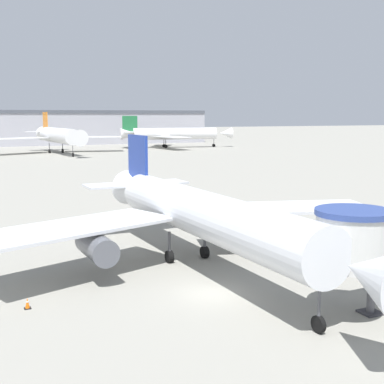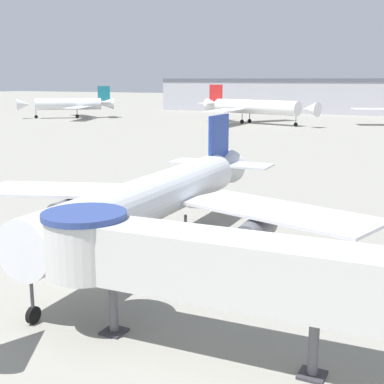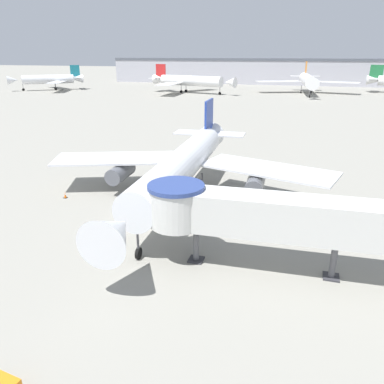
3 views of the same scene
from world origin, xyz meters
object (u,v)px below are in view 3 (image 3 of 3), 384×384
Objects in this scene: jet_bridge at (273,216)px; background_jet_teal_tail at (50,79)px; main_airplane at (184,165)px; background_jet_orange_tail at (308,80)px; traffic_cone_port_wing at (65,195)px; background_jet_red_tail at (189,81)px.

jet_bridge is 0.75× the size of background_jet_teal_tail.
main_airplane is 1.62× the size of jet_bridge.
background_jet_orange_tail is 105.18m from background_jet_teal_tail.
traffic_cone_port_wing is at bearing -167.12° from main_airplane.
background_jet_red_tail is (-33.26, 109.28, 0.83)m from main_airplane.
background_jet_orange_tail is (11.08, 118.99, 1.23)m from main_airplane.
jet_bridge is 32.53× the size of traffic_cone_port_wing.
jet_bridge is at bearing -144.48° from background_jet_red_tail.
jet_bridge reaches higher than traffic_cone_port_wing.
background_jet_orange_tail is at bearing -61.89° from background_jet_red_tail.
background_jet_orange_tail reaches higher than jet_bridge.
background_jet_teal_tail is (-103.23, 115.83, 0.15)m from jet_bridge.
jet_bridge is at bearing -19.90° from traffic_cone_port_wing.
traffic_cone_port_wing is at bearing -153.73° from background_jet_red_tail.
main_airplane is at bearing 15.28° from traffic_cone_port_wing.
traffic_cone_port_wing is 0.02× the size of background_jet_teal_tail.
background_jet_orange_tail is (0.92, 130.52, 0.81)m from jet_bridge.
background_jet_orange_tail is 1.43× the size of background_jet_teal_tail.
background_jet_teal_tail is (-104.15, -14.69, -0.66)m from background_jet_orange_tail.
jet_bridge is 0.57× the size of background_jet_red_tail.
traffic_cone_port_wing is 134.64m from background_jet_teal_tail.
background_jet_orange_tail is at bearing 79.16° from traffic_cone_port_wing.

